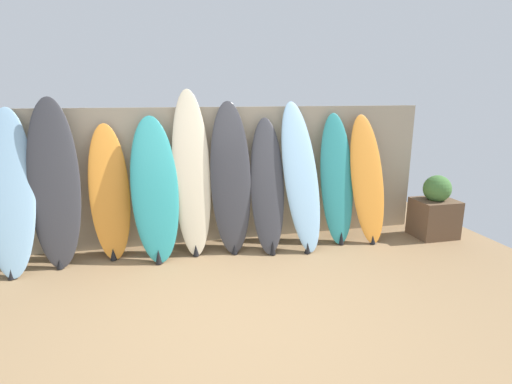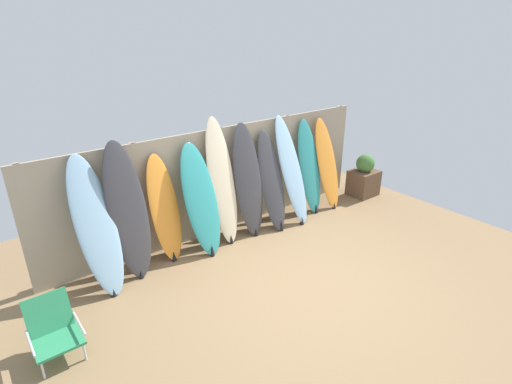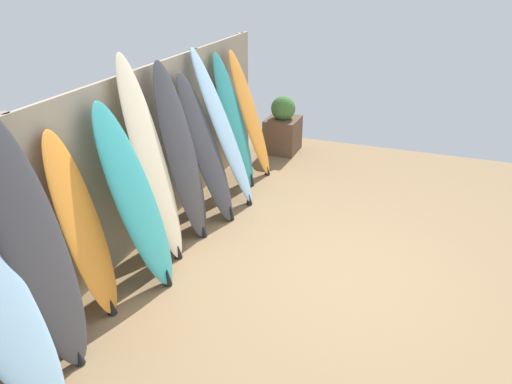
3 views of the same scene
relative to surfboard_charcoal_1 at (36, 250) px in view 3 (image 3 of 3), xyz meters
The scene contains 12 objects.
ground 2.60m from the surfboard_charcoal_1, 43.22° to the right, with size 7.68×7.68×0.00m, color #8E704C.
fence_back 1.79m from the surfboard_charcoal_1, 11.41° to the left, with size 6.08×0.11×1.80m.
surfboard_charcoal_1 is the anchor object (origin of this frame).
surfboard_orange_2 0.60m from the surfboard_charcoal_1, ahead, with size 0.51×0.45×1.63m.
surfboard_teal_3 1.12m from the surfboard_charcoal_1, ahead, with size 0.60×0.65×1.72m.
surfboard_cream_4 1.56m from the surfboard_charcoal_1, ahead, with size 0.47×0.52×2.03m.
surfboard_charcoal_5 2.04m from the surfboard_charcoal_1, ahead, with size 0.52×0.51×1.89m.
surfboard_charcoal_6 2.50m from the surfboard_charcoal_1, ahead, with size 0.51×0.72×1.68m.
surfboard_skyblue_7 2.94m from the surfboard_charcoal_1, ahead, with size 0.57×0.82×1.88m.
surfboard_teal_8 3.48m from the surfboard_charcoal_1, ahead, with size 0.49×0.59×1.72m.
surfboard_orange_9 3.90m from the surfboard_charcoal_1, ahead, with size 0.50×0.62×1.70m.
planter_box 4.92m from the surfboard_charcoal_1, ahead, with size 0.55×0.48×0.88m.
Camera 3 is at (-3.95, -0.78, 2.77)m, focal length 35.00 mm.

